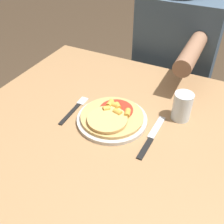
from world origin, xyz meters
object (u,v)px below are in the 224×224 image
(fork, at_px, (75,108))
(knife, at_px, (151,137))
(plate, at_px, (112,119))
(person_diner, at_px, (174,63))
(pizza, at_px, (112,116))
(dining_table, at_px, (120,150))
(drinking_glass, at_px, (182,106))

(fork, distance_m, knife, 0.31)
(plate, height_order, person_diner, person_diner)
(pizza, height_order, knife, pizza)
(pizza, distance_m, fork, 0.15)
(fork, bearing_deg, dining_table, -4.05)
(plate, xyz_separation_m, fork, (-0.15, -0.00, -0.00))
(dining_table, relative_size, knife, 4.97)
(plate, bearing_deg, dining_table, -18.44)
(dining_table, xyz_separation_m, knife, (0.11, -0.00, 0.12))
(dining_table, relative_size, drinking_glass, 10.73)
(plate, relative_size, fork, 1.40)
(drinking_glass, bearing_deg, knife, -111.92)
(plate, bearing_deg, person_diner, 85.45)
(pizza, bearing_deg, drinking_glass, 31.22)
(dining_table, relative_size, fork, 6.24)
(drinking_glass, height_order, person_diner, person_diner)
(pizza, bearing_deg, person_diner, 85.49)
(plate, xyz_separation_m, drinking_glass, (0.21, 0.12, 0.04))
(plate, relative_size, person_diner, 0.20)
(plate, relative_size, pizza, 1.12)
(pizza, height_order, fork, pizza)
(knife, bearing_deg, person_diner, 98.94)
(fork, height_order, knife, same)
(fork, height_order, drinking_glass, drinking_glass)
(fork, bearing_deg, pizza, -1.26)
(dining_table, height_order, pizza, pizza)
(knife, bearing_deg, plate, 173.34)
(dining_table, distance_m, person_diner, 0.65)
(knife, xyz_separation_m, drinking_glass, (0.06, 0.14, 0.05))
(dining_table, bearing_deg, knife, -1.97)
(dining_table, relative_size, pizza, 5.00)
(pizza, xyz_separation_m, person_diner, (0.05, 0.64, -0.09))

